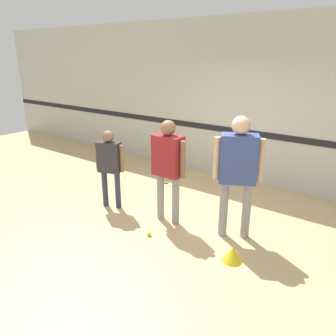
{
  "coord_description": "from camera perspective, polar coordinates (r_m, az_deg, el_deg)",
  "views": [
    {
      "loc": [
        2.54,
        -3.66,
        2.48
      ],
      "look_at": [
        -0.21,
        0.05,
        0.88
      ],
      "focal_mm": 35.0,
      "sensor_mm": 36.0,
      "label": 1
    }
  ],
  "objects": [
    {
      "name": "tennis_ball_by_spare_racket",
      "position": [
        6.75,
        -1.13,
        -2.15
      ],
      "size": [
        0.07,
        0.07,
        0.07
      ],
      "primitive_type": "sphere",
      "color": "#CCE038",
      "rests_on": "ground_plane"
    },
    {
      "name": "ground_plane",
      "position": [
        5.1,
        1.62,
        -10.02
      ],
      "size": [
        16.0,
        16.0,
        0.0
      ],
      "primitive_type": "plane",
      "color": "tan"
    },
    {
      "name": "tennis_ball_near_instructor",
      "position": [
        4.83,
        -3.3,
        -11.36
      ],
      "size": [
        0.07,
        0.07,
        0.07
      ],
      "primitive_type": "sphere",
      "color": "#CCE038",
      "rests_on": "ground_plane"
    },
    {
      "name": "training_cone",
      "position": [
        4.34,
        11.18,
        -14.45
      ],
      "size": [
        0.26,
        0.26,
        0.21
      ],
      "color": "yellow",
      "rests_on": "ground_plane"
    },
    {
      "name": "racket_spare_on_floor",
      "position": [
        6.63,
        0.95,
        -2.77
      ],
      "size": [
        0.5,
        0.36,
        0.03
      ],
      "rotation": [
        0.0,
        0.0,
        3.58
      ],
      "color": "#C6D838",
      "rests_on": "ground_plane"
    },
    {
      "name": "person_student_left",
      "position": [
        5.48,
        -10.13,
        1.22
      ],
      "size": [
        0.48,
        0.31,
        1.33
      ],
      "rotation": [
        0.0,
        0.0,
        0.33
      ],
      "color": "#2D334C",
      "rests_on": "ground_plane"
    },
    {
      "name": "wall_back",
      "position": [
        6.63,
        14.0,
        10.89
      ],
      "size": [
        16.0,
        0.07,
        3.2
      ],
      "color": "beige",
      "rests_on": "ground_plane"
    },
    {
      "name": "person_student_right",
      "position": [
        4.5,
        12.11,
        0.49
      ],
      "size": [
        0.6,
        0.46,
        1.74
      ],
      "rotation": [
        0.0,
        0.0,
        -2.68
      ],
      "color": "gray",
      "rests_on": "ground_plane"
    },
    {
      "name": "person_instructor",
      "position": [
        4.85,
        0.0,
        1.22
      ],
      "size": [
        0.61,
        0.25,
        1.6
      ],
      "rotation": [
        0.0,
        0.0,
        -0.01
      ],
      "color": "gray",
      "rests_on": "ground_plane"
    }
  ]
}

